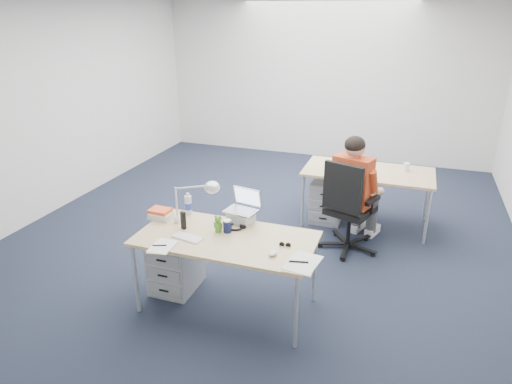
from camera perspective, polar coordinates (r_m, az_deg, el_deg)
floor at (r=5.72m, az=0.90°, el=-5.37°), size 7.00×7.00×0.00m
room at (r=5.17m, az=1.01°, el=11.76°), size 6.02×7.02×2.80m
desk_near at (r=4.13m, az=-3.77°, el=-6.21°), size 1.60×0.80×0.73m
desk_far at (r=5.94m, az=13.83°, el=2.19°), size 1.60×0.80×0.73m
office_chair at (r=5.37m, az=11.39°, el=-4.04°), size 0.88×0.88×1.10m
seated_person at (r=5.39m, az=12.49°, el=0.11°), size 0.58×0.81×1.34m
drawer_pedestal_near at (r=4.66m, az=-9.97°, el=-8.75°), size 0.40×0.50×0.55m
drawer_pedestal_far at (r=6.11m, az=8.92°, el=-0.97°), size 0.40×0.50×0.55m
silver_laptop at (r=4.31m, az=-1.89°, el=-1.89°), size 0.33×0.28×0.31m
wireless_keyboard at (r=4.12m, az=-8.56°, el=-5.65°), size 0.30×0.17×0.01m
computer_mouse at (r=3.81m, az=2.14°, el=-7.69°), size 0.09×0.11×0.03m
headphones at (r=4.26m, az=-2.56°, el=-4.29°), size 0.24×0.21×0.03m
can_koozie at (r=4.17m, az=-3.62°, el=-4.26°), size 0.09×0.09×0.12m
water_bottle at (r=4.54m, az=-8.47°, el=-1.46°), size 0.09×0.09×0.23m
bear_figurine at (r=4.17m, az=-4.76°, el=-3.98°), size 0.09×0.07×0.16m
book_stack at (r=4.52m, az=-11.86°, el=-2.69°), size 0.26×0.23×0.10m
cordless_phone at (r=4.26m, az=-9.08°, el=-3.50°), size 0.05×0.04×0.17m
papers_left at (r=4.01m, az=-11.73°, el=-6.70°), size 0.20×0.27×0.01m
papers_right at (r=3.71m, az=5.69°, el=-8.88°), size 0.27×0.36×0.01m
sunglasses at (r=3.95m, az=3.65°, el=-6.61°), size 0.11×0.06×0.02m
desk_lamp at (r=4.28m, az=-8.25°, el=-1.07°), size 0.43×0.18×0.48m
dark_laptop at (r=5.73m, az=12.02°, el=3.25°), size 0.37×0.36×0.21m
far_cup at (r=6.02m, az=18.27°, el=2.98°), size 0.08×0.08×0.10m
far_papers at (r=6.07m, az=12.80°, el=3.23°), size 0.37×0.41×0.01m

